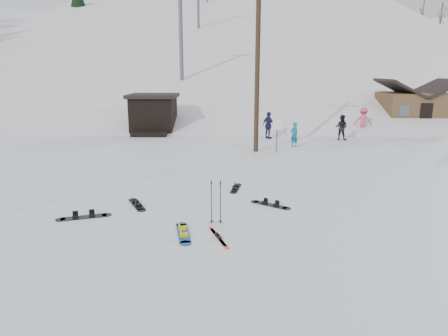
{
  "coord_description": "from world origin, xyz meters",
  "views": [
    {
      "loc": [
        0.66,
        -7.85,
        4.39
      ],
      "look_at": [
        0.42,
        4.34,
        1.4
      ],
      "focal_mm": 32.0,
      "sensor_mm": 36.0,
      "label": 1
    }
  ],
  "objects_px": {
    "hero_skis": "(218,237)",
    "cabin": "(414,108)",
    "utility_pole": "(257,65)",
    "hero_snowboard": "(183,233)"
  },
  "relations": [
    {
      "from": "hero_skis",
      "to": "cabin",
      "type": "bearing_deg",
      "value": 35.91
    },
    {
      "from": "utility_pole",
      "to": "hero_snowboard",
      "type": "xyz_separation_m",
      "value": [
        -2.67,
        -11.61,
        -4.65
      ]
    },
    {
      "from": "utility_pole",
      "to": "hero_snowboard",
      "type": "height_order",
      "value": "utility_pole"
    },
    {
      "from": "utility_pole",
      "to": "hero_skis",
      "type": "distance_m",
      "value": 12.85
    },
    {
      "from": "utility_pole",
      "to": "hero_snowboard",
      "type": "distance_m",
      "value": 12.79
    },
    {
      "from": "cabin",
      "to": "hero_snowboard",
      "type": "height_order",
      "value": "cabin"
    },
    {
      "from": "utility_pole",
      "to": "hero_snowboard",
      "type": "relative_size",
      "value": 5.58
    },
    {
      "from": "hero_snowboard",
      "to": "hero_skis",
      "type": "distance_m",
      "value": 1.0
    },
    {
      "from": "cabin",
      "to": "hero_skis",
      "type": "bearing_deg",
      "value": -123.91
    },
    {
      "from": "utility_pole",
      "to": "cabin",
      "type": "relative_size",
      "value": 1.67
    }
  ]
}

